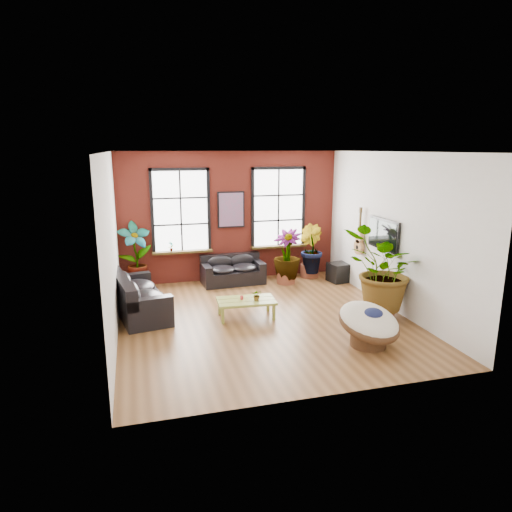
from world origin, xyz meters
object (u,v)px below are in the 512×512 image
Objects in this scene: sofa_back at (232,271)px; papasan_chair at (369,323)px; sofa_left at (137,297)px; coffee_table at (246,302)px.

papasan_chair is at bearing -74.32° from sofa_back.
sofa_left reaches higher than sofa_back.
sofa_back is 1.32× the size of coffee_table.
sofa_left is 1.56× the size of papasan_chair.
coffee_table is at bearing -120.47° from sofa_left.
papasan_chair is (4.09, -2.83, 0.04)m from sofa_left.
sofa_back is at bearing -65.31° from sofa_left.
sofa_left is at bearing 121.76° from papasan_chair.
sofa_back is at bearing 85.11° from papasan_chair.
sofa_left is 1.84× the size of coffee_table.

